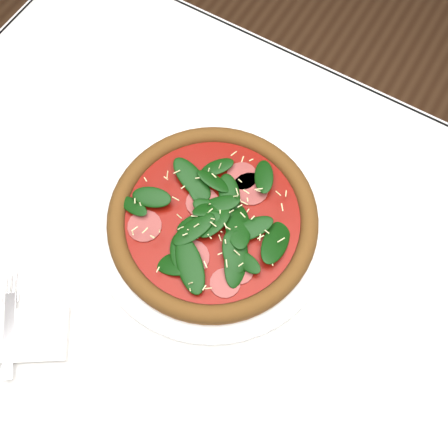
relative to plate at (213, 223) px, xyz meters
The scene contains 6 objects.
ground 0.76m from the plate, 32.82° to the right, with size 6.00×6.00×0.00m, color brown.
dining_table 0.14m from the plate, 32.82° to the right, with size 1.21×0.81×0.75m.
plate is the anchor object (origin of this frame).
pizza 0.02m from the plate, 14.04° to the left, with size 0.33×0.33×0.04m.
napkin 0.33m from the plate, 117.81° to the right, with size 0.16×0.07×0.01m, color white.
fork 0.32m from the plate, 122.33° to the right, with size 0.11×0.13×0.00m.
Camera 1 is at (0.09, -0.19, 1.46)m, focal length 40.00 mm.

